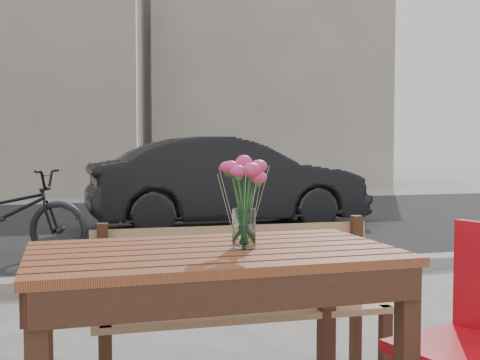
{
  "coord_description": "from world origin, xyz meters",
  "views": [
    {
      "loc": [
        -0.7,
        -1.92,
        1.14
      ],
      "look_at": [
        -0.08,
        0.17,
        1.03
      ],
      "focal_mm": 45.0,
      "sensor_mm": 36.0,
      "label": 1
    }
  ],
  "objects_px": {
    "main_table": "(214,285)",
    "main_vase": "(244,190)",
    "parked_car": "(228,183)",
    "bicycle": "(3,214)"
  },
  "relations": [
    {
      "from": "main_table",
      "to": "main_vase",
      "type": "bearing_deg",
      "value": -4.28
    },
    {
      "from": "parked_car",
      "to": "main_vase",
      "type": "bearing_deg",
      "value": 163.81
    },
    {
      "from": "main_table",
      "to": "parked_car",
      "type": "xyz_separation_m",
      "value": [
        1.77,
        6.27,
        -0.01
      ]
    },
    {
      "from": "main_table",
      "to": "main_vase",
      "type": "distance_m",
      "value": 0.35
    },
    {
      "from": "main_table",
      "to": "main_vase",
      "type": "xyz_separation_m",
      "value": [
        0.11,
        -0.01,
        0.33
      ]
    },
    {
      "from": "main_vase",
      "to": "bicycle",
      "type": "relative_size",
      "value": 0.19
    },
    {
      "from": "main_vase",
      "to": "bicycle",
      "type": "distance_m",
      "value": 4.76
    },
    {
      "from": "main_table",
      "to": "parked_car",
      "type": "bearing_deg",
      "value": 74.28
    },
    {
      "from": "main_table",
      "to": "parked_car",
      "type": "height_order",
      "value": "parked_car"
    },
    {
      "from": "bicycle",
      "to": "main_table",
      "type": "bearing_deg",
      "value": -147.39
    }
  ]
}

